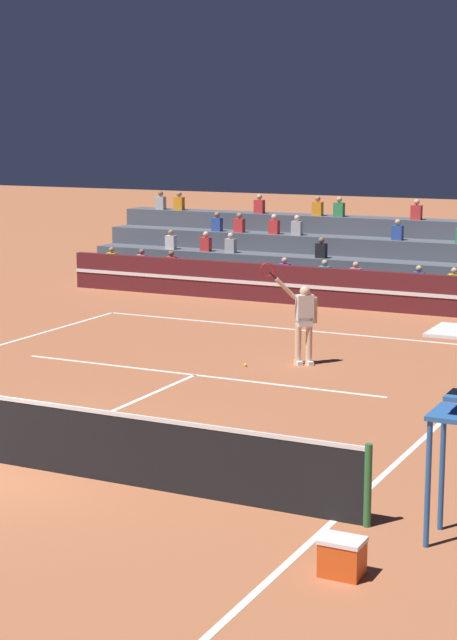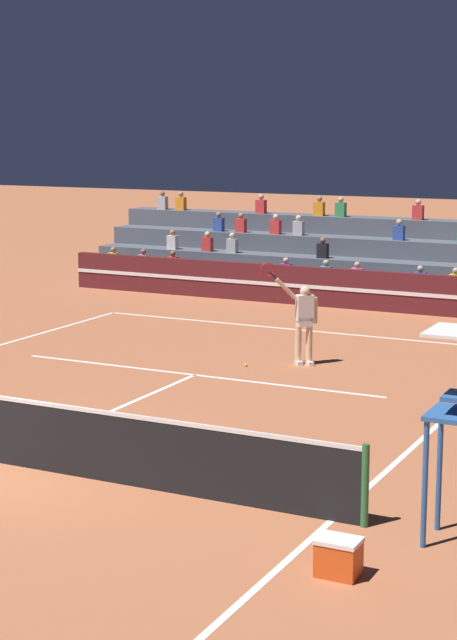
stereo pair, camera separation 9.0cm
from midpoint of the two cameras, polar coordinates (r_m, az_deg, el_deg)
name	(u,v)px [view 2 (the right image)]	position (r m, az deg, el deg)	size (l,w,h in m)	color
sponsor_banner_wall	(349,289)	(30.05, 6.51, 1.66)	(18.00, 0.26, 1.10)	#51191E
bleacher_stand	(385,265)	(32.97, 8.41, 2.90)	(18.92, 3.80, 2.83)	#4C515B
tennis_player	(303,320)	(22.81, 4.12, 0.01)	(1.04, 0.93, 2.30)	beige
tennis_ball	(246,365)	(22.77, 1.04, -2.41)	(0.07, 0.07, 0.07)	#C6DB33
equipment_cooler	(338,557)	(12.55, 6.10, -12.45)	(0.50, 0.38, 0.45)	#D84C19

